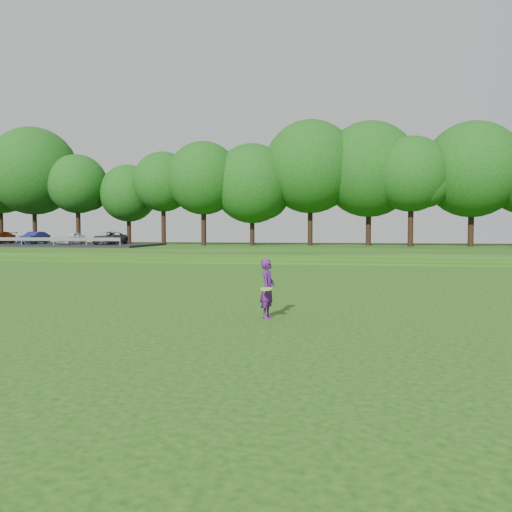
# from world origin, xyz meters

# --- Properties ---
(ground) EXTENTS (140.00, 140.00, 0.00)m
(ground) POSITION_xyz_m (0.00, 0.00, 0.00)
(ground) COLOR #16420C
(ground) RESTS_ON ground
(berm) EXTENTS (130.00, 30.00, 0.60)m
(berm) POSITION_xyz_m (0.00, 34.00, 0.30)
(berm) COLOR #16420C
(berm) RESTS_ON ground
(walking_path) EXTENTS (130.00, 1.60, 0.04)m
(walking_path) POSITION_xyz_m (0.00, 20.00, 0.02)
(walking_path) COLOR gray
(walking_path) RESTS_ON ground
(treeline) EXTENTS (104.00, 7.00, 15.00)m
(treeline) POSITION_xyz_m (0.00, 38.00, 8.10)
(treeline) COLOR #12430F
(treeline) RESTS_ON berm
(parking_lot) EXTENTS (24.00, 9.00, 1.38)m
(parking_lot) POSITION_xyz_m (-23.68, 32.81, 1.03)
(parking_lot) COLOR black
(parking_lot) RESTS_ON berm
(woman) EXTENTS (0.40, 0.88, 1.45)m
(woman) POSITION_xyz_m (4.26, 0.45, 0.73)
(woman) COLOR #4E176A
(woman) RESTS_ON ground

